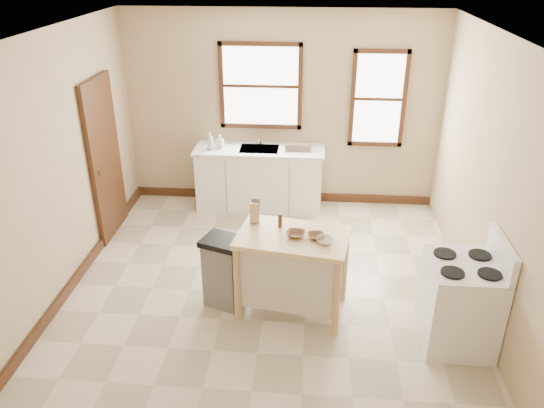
{
  "coord_description": "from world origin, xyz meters",
  "views": [
    {
      "loc": [
        0.46,
        -4.9,
        3.53
      ],
      "look_at": [
        0.03,
        0.4,
        0.93
      ],
      "focal_mm": 35.0,
      "sensor_mm": 36.0,
      "label": 1
    }
  ],
  "objects": [
    {
      "name": "wall_left",
      "position": [
        -2.25,
        0.0,
        1.4
      ],
      "size": [
        0.04,
        5.0,
        2.8
      ],
      "primitive_type": "cube",
      "color": "tan",
      "rests_on": "ground"
    },
    {
      "name": "window_main",
      "position": [
        -0.3,
        2.48,
        1.75
      ],
      "size": [
        1.17,
        0.06,
        1.22
      ],
      "primitive_type": null,
      "color": "#3E1F11",
      "rests_on": "wall_back"
    },
    {
      "name": "soap_bottle_a",
      "position": [
        -0.98,
        2.12,
        1.04
      ],
      "size": [
        0.13,
        0.13,
        0.25
      ],
      "primitive_type": "imported",
      "rotation": [
        0.0,
        0.0,
        -0.42
      ],
      "color": "#B2B2B2",
      "rests_on": "sink_counter"
    },
    {
      "name": "pepper_grinder",
      "position": [
        0.15,
        -0.09,
        0.99
      ],
      "size": [
        0.05,
        0.05,
        0.15
      ],
      "primitive_type": "cylinder",
      "rotation": [
        0.0,
        0.0,
        0.15
      ],
      "color": "#442612",
      "rests_on": "kitchen_island"
    },
    {
      "name": "wall_right",
      "position": [
        2.25,
        0.0,
        1.4
      ],
      "size": [
        0.04,
        5.0,
        2.8
      ],
      "primitive_type": "cube",
      "color": "tan",
      "rests_on": "ground"
    },
    {
      "name": "bowl_b",
      "position": [
        0.52,
        -0.29,
        0.93
      ],
      "size": [
        0.2,
        0.2,
        0.04
      ],
      "primitive_type": "imported",
      "rotation": [
        0.0,
        0.0,
        0.17
      ],
      "color": "brown",
      "rests_on": "kitchen_island"
    },
    {
      "name": "wall_back",
      "position": [
        0.0,
        2.5,
        1.4
      ],
      "size": [
        4.5,
        0.04,
        2.8
      ],
      "primitive_type": "cube",
      "color": "tan",
      "rests_on": "ground"
    },
    {
      "name": "floor",
      "position": [
        0.0,
        0.0,
        0.0
      ],
      "size": [
        5.0,
        5.0,
        0.0
      ],
      "primitive_type": "plane",
      "color": "beige",
      "rests_on": "ground"
    },
    {
      "name": "faucet",
      "position": [
        -0.3,
        2.38,
        1.03
      ],
      "size": [
        0.03,
        0.03,
        0.22
      ],
      "primitive_type": "cylinder",
      "color": "silver",
      "rests_on": "sink_counter"
    },
    {
      "name": "baseboard_back",
      "position": [
        0.0,
        2.47,
        0.06
      ],
      "size": [
        4.5,
        0.04,
        0.12
      ],
      "primitive_type": "cube",
      "color": "#3E1F11",
      "rests_on": "ground"
    },
    {
      "name": "window_side",
      "position": [
        1.35,
        2.48,
        1.6
      ],
      "size": [
        0.77,
        0.06,
        1.37
      ],
      "primitive_type": null,
      "color": "#3E1F11",
      "rests_on": "wall_back"
    },
    {
      "name": "ceiling",
      "position": [
        0.0,
        0.0,
        2.8
      ],
      "size": [
        5.0,
        5.0,
        0.0
      ],
      "primitive_type": "plane",
      "rotation": [
        3.14,
        0.0,
        0.0
      ],
      "color": "white",
      "rests_on": "ground"
    },
    {
      "name": "bowl_c",
      "position": [
        0.61,
        -0.38,
        0.94
      ],
      "size": [
        0.22,
        0.22,
        0.05
      ],
      "primitive_type": "imported",
      "rotation": [
        0.0,
        0.0,
        -0.41
      ],
      "color": "white",
      "rests_on": "kitchen_island"
    },
    {
      "name": "dish_rack",
      "position": [
        0.26,
        2.19,
        0.97
      ],
      "size": [
        0.47,
        0.42,
        0.1
      ],
      "primitive_type": null,
      "rotation": [
        0.0,
        0.0,
        0.41
      ],
      "color": "silver",
      "rests_on": "sink_counter"
    },
    {
      "name": "door_left",
      "position": [
        -2.21,
        1.3,
        1.05
      ],
      "size": [
        0.06,
        0.9,
        2.1
      ],
      "primitive_type": "cube",
      "color": "#3E1F11",
      "rests_on": "ground"
    },
    {
      "name": "soap_bottle_b",
      "position": [
        -0.86,
        2.18,
        1.02
      ],
      "size": [
        0.11,
        0.11,
        0.19
      ],
      "primitive_type": "imported",
      "rotation": [
        0.0,
        0.0,
        -0.23
      ],
      "color": "#B2B2B2",
      "rests_on": "sink_counter"
    },
    {
      "name": "sink_counter",
      "position": [
        -0.3,
        2.2,
        0.46
      ],
      "size": [
        1.86,
        0.62,
        0.92
      ],
      "primitive_type": null,
      "color": "white",
      "rests_on": "ground"
    },
    {
      "name": "gas_stove",
      "position": [
        1.91,
        -0.62,
        0.58
      ],
      "size": [
        0.71,
        0.72,
        1.15
      ],
      "primitive_type": null,
      "color": "white",
      "rests_on": "ground"
    },
    {
      "name": "trash_bin",
      "position": [
        -0.44,
        -0.2,
        0.4
      ],
      "size": [
        0.5,
        0.46,
        0.8
      ],
      "primitive_type": null,
      "rotation": [
        0.0,
        0.0,
        -0.34
      ],
      "color": "gray",
      "rests_on": "ground"
    },
    {
      "name": "baseboard_left",
      "position": [
        -2.22,
        0.0,
        0.06
      ],
      "size": [
        0.04,
        5.0,
        0.12
      ],
      "primitive_type": "cube",
      "color": "#3E1F11",
      "rests_on": "ground"
    },
    {
      "name": "bowl_a",
      "position": [
        0.32,
        -0.28,
        0.93
      ],
      "size": [
        0.22,
        0.22,
        0.05
      ],
      "primitive_type": "imported",
      "rotation": [
        0.0,
        0.0,
        -0.16
      ],
      "color": "brown",
      "rests_on": "kitchen_island"
    },
    {
      "name": "knife_block",
      "position": [
        -0.12,
        0.0,
        1.01
      ],
      "size": [
        0.11,
        0.11,
        0.2
      ],
      "primitive_type": null,
      "rotation": [
        0.0,
        0.0,
        0.08
      ],
      "color": "#D8B271",
      "rests_on": "kitchen_island"
    },
    {
      "name": "kitchen_island",
      "position": [
        0.29,
        -0.26,
        0.46
      ],
      "size": [
        1.21,
        0.88,
        0.91
      ],
      "primitive_type": null,
      "rotation": [
        0.0,
        0.0,
        -0.17
      ],
      "color": "#EDC48B",
      "rests_on": "ground"
    }
  ]
}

